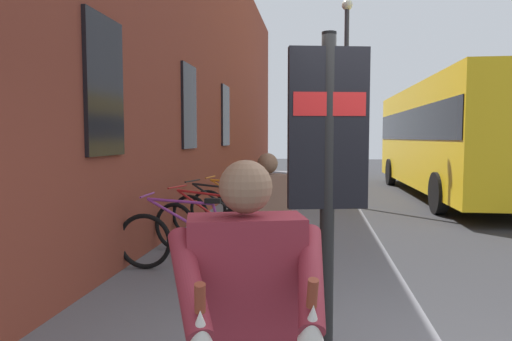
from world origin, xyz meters
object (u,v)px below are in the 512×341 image
(bicycle_mid_rack, at_px, (218,216))
(city_bus, at_px, (451,134))
(bicycle_end_of_row, at_px, (206,227))
(pedestrian_near_bus, at_px, (267,213))
(bicycle_beside_lamp, at_px, (235,209))
(street_lamp, at_px, (346,83))
(bicycle_by_door, at_px, (185,240))
(transit_info_sign, at_px, (328,151))
(tourist_with_hotdogs, at_px, (246,314))

(bicycle_mid_rack, height_order, city_bus, city_bus)
(bicycle_end_of_row, distance_m, pedestrian_near_bus, 2.26)
(bicycle_mid_rack, bearing_deg, city_bus, -38.25)
(city_bus, bearing_deg, bicycle_end_of_row, 145.33)
(pedestrian_near_bus, bearing_deg, city_bus, -24.28)
(bicycle_beside_lamp, bearing_deg, city_bus, -40.95)
(pedestrian_near_bus, bearing_deg, street_lamp, -9.02)
(bicycle_by_door, distance_m, bicycle_end_of_row, 0.84)
(transit_info_sign, xyz_separation_m, street_lamp, (9.03, -0.67, 1.51))
(pedestrian_near_bus, relative_size, tourist_with_hotdogs, 0.96)
(bicycle_by_door, distance_m, transit_info_sign, 3.16)
(bicycle_mid_rack, height_order, pedestrian_near_bus, pedestrian_near_bus)
(transit_info_sign, height_order, street_lamp, street_lamp)
(bicycle_beside_lamp, relative_size, transit_info_sign, 0.73)
(pedestrian_near_bus, bearing_deg, transit_info_sign, -156.69)
(bicycle_by_door, bearing_deg, city_bus, -32.41)
(tourist_with_hotdogs, bearing_deg, street_lamp, -5.58)
(bicycle_end_of_row, xyz_separation_m, bicycle_mid_rack, (0.96, 0.03, 0.00))
(city_bus, height_order, pedestrian_near_bus, city_bus)
(bicycle_mid_rack, xyz_separation_m, pedestrian_near_bus, (-2.86, -1.13, 0.55))
(bicycle_by_door, height_order, bicycle_end_of_row, same)
(bicycle_by_door, xyz_separation_m, pedestrian_near_bus, (-1.07, -1.17, 0.55))
(bicycle_end_of_row, bearing_deg, bicycle_mid_rack, 1.74)
(bicycle_end_of_row, relative_size, bicycle_mid_rack, 0.99)
(bicycle_by_door, bearing_deg, bicycle_beside_lamp, -3.98)
(bicycle_by_door, xyz_separation_m, bicycle_end_of_row, (0.84, -0.07, 0.00))
(bicycle_mid_rack, height_order, street_lamp, street_lamp)
(city_bus, bearing_deg, bicycle_mid_rack, 141.75)
(tourist_with_hotdogs, bearing_deg, bicycle_by_door, 20.04)
(city_bus, height_order, street_lamp, street_lamp)
(pedestrian_near_bus, bearing_deg, bicycle_beside_lamp, 14.99)
(bicycle_by_door, bearing_deg, tourist_with_hotdogs, -159.96)
(street_lamp, bearing_deg, city_bus, -55.08)
(tourist_with_hotdogs, bearing_deg, transit_info_sign, -13.77)
(bicycle_by_door, relative_size, transit_info_sign, 0.74)
(bicycle_mid_rack, xyz_separation_m, bicycle_beside_lamp, (0.82, -0.14, -0.00))
(tourist_with_hotdogs, bearing_deg, bicycle_beside_lamp, 10.58)
(bicycle_by_door, height_order, tourist_with_hotdogs, tourist_with_hotdogs)
(bicycle_beside_lamp, xyz_separation_m, pedestrian_near_bus, (-3.69, -0.99, 0.55))
(bicycle_mid_rack, xyz_separation_m, street_lamp, (4.87, -2.36, 2.72))
(bicycle_end_of_row, relative_size, pedestrian_near_bus, 1.12)
(bicycle_by_door, height_order, bicycle_beside_lamp, same)
(bicycle_mid_rack, distance_m, tourist_with_hotdogs, 5.76)
(city_bus, relative_size, tourist_with_hotdogs, 6.57)
(bicycle_beside_lamp, distance_m, city_bus, 8.53)
(tourist_with_hotdogs, bearing_deg, bicycle_end_of_row, 15.84)
(city_bus, bearing_deg, street_lamp, 124.92)
(bicycle_end_of_row, height_order, city_bus, city_bus)
(city_bus, bearing_deg, bicycle_beside_lamp, 139.05)
(tourist_with_hotdogs, distance_m, street_lamp, 10.71)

